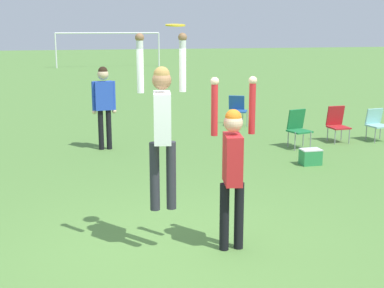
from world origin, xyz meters
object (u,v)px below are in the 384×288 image
frisbee (175,25)px  camping_chair_0 (337,122)px  person_jumping (162,119)px  camping_chair_3 (238,108)px  person_defending (233,160)px  camping_chair_1 (298,126)px  cooler_box (311,157)px  camping_chair_2 (376,122)px  person_spectator_near (104,99)px

frisbee → camping_chair_0: bearing=46.1°
person_jumping → camping_chair_3: size_ratio=2.56×
person_defending → camping_chair_3: size_ratio=2.61×
person_jumping → camping_chair_1: bearing=-29.5°
frisbee → camping_chair_3: size_ratio=0.28×
person_defending → cooler_box: bearing=151.7°
frisbee → cooler_box: size_ratio=0.58×
camping_chair_3 → camping_chair_0: bearing=146.6°
camping_chair_2 → person_spectator_near: 6.61m
camping_chair_2 → cooler_box: camping_chair_2 is taller
frisbee → cooler_box: 5.54m
frisbee → camping_chair_1: frisbee is taller
person_jumping → cooler_box: 5.31m
person_defending → camping_chair_3: bearing=170.8°
camping_chair_2 → camping_chair_3: 3.85m
frisbee → person_spectator_near: size_ratio=0.13×
camping_chair_2 → camping_chair_3: size_ratio=0.94×
frisbee → camping_chair_1: size_ratio=0.27×
camping_chair_0 → person_spectator_near: bearing=-8.3°
person_defending → camping_chair_2: bearing=144.6°
person_spectator_near → person_defending: bearing=-86.2°
person_spectator_near → person_jumping: bearing=-94.0°
person_spectator_near → camping_chair_3: bearing=23.2°
camping_chair_0 → camping_chair_2: size_ratio=1.11×
camping_chair_3 → person_jumping: bearing=90.9°
person_jumping → camping_chair_2: person_jumping is taller
person_defending → camping_chair_0: size_ratio=2.51×
cooler_box → camping_chair_2: bearing=34.4°
person_defending → camping_chair_2: size_ratio=2.78×
camping_chair_2 → cooler_box: bearing=26.8°
camping_chair_0 → camping_chair_2: bearing=170.0°
camping_chair_3 → camping_chair_1: bearing=123.1°
camping_chair_0 → camping_chair_3: camping_chair_0 is taller
camping_chair_0 → camping_chair_1: (-1.21, -0.40, 0.03)m
camping_chair_0 → camping_chair_3: (-1.63, 2.69, 0.01)m
frisbee → camping_chair_2: frisbee is taller
camping_chair_2 → camping_chair_3: (-2.64, 2.80, 0.04)m
camping_chair_2 → cooler_box: (-2.61, -1.79, -0.29)m
camping_chair_1 → camping_chair_3: 3.12m
camping_chair_3 → person_spectator_near: person_spectator_near is taller
person_spectator_near → camping_chair_1: bearing=-17.7°
camping_chair_1 → camping_chair_3: (-0.43, 3.09, -0.01)m
camping_chair_2 → camping_chair_0: bearing=-14.2°
camping_chair_1 → camping_chair_2: 2.23m
cooler_box → camping_chair_3: bearing=90.3°
person_jumping → person_spectator_near: size_ratio=1.13×
person_jumping → frisbee: (0.18, 0.08, 1.08)m
person_defending → person_jumping: bearing=-90.0°
camping_chair_2 → camping_chair_1: bearing=-0.4°
camping_chair_0 → person_defending: bearing=47.8°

